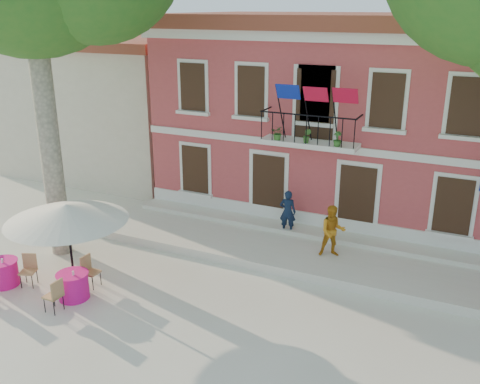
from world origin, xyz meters
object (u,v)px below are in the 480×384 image
Objects in this scene: pedestrian_orange at (333,231)px; cafe_table_3 at (3,272)px; patio_umbrella at (67,213)px; pedestrian_navy at (288,212)px; cafe_table_1 at (73,285)px.

pedestrian_orange is 9.93m from cafe_table_3.
pedestrian_orange is at bearing 35.28° from patio_umbrella.
pedestrian_navy is 0.93× the size of pedestrian_orange.
pedestrian_orange reaches higher than cafe_table_1.
pedestrian_navy is 0.80× the size of cafe_table_1.
pedestrian_orange is at bearing 33.00° from cafe_table_3.
cafe_table_3 is at bearing 34.97° from pedestrian_navy.
patio_umbrella reaches higher than pedestrian_navy.
cafe_table_1 is at bearing 46.61° from pedestrian_navy.
pedestrian_navy is 7.44m from cafe_table_1.
cafe_table_1 is (-4.04, -6.21, -0.65)m from pedestrian_navy.
patio_umbrella is at bearing 24.26° from cafe_table_3.
patio_umbrella is 2.06× the size of pedestrian_orange.
pedestrian_navy is at bearing 51.24° from patio_umbrella.
cafe_table_3 is (-1.88, -0.85, -1.85)m from patio_umbrella.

